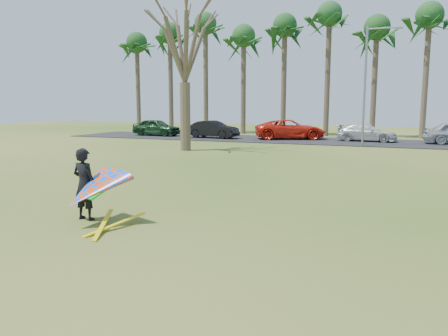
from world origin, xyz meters
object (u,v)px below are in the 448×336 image
at_px(bare_tree_left, 184,37).
at_px(kite_flyer, 92,189).
at_px(car_3, 367,133).
at_px(car_0, 156,127).
at_px(car_1, 213,129).
at_px(car_2, 290,129).
at_px(streetlight, 368,80).

relative_size(bare_tree_left, kite_flyer, 4.06).
bearing_deg(car_3, car_0, 99.49).
bearing_deg(bare_tree_left, car_1, 103.41).
xyz_separation_m(bare_tree_left, car_1, (-2.19, 9.18, -6.14)).
relative_size(car_0, car_1, 1.01).
xyz_separation_m(car_0, kite_flyer, (13.75, -25.64, 0.05)).
xyz_separation_m(car_0, car_3, (17.99, 1.01, -0.10)).
relative_size(car_1, car_3, 0.98).
bearing_deg(car_3, car_2, 97.98).
xyz_separation_m(streetlight, kite_flyer, (-4.42, -22.93, -3.61)).
height_order(car_1, kite_flyer, kite_flyer).
bearing_deg(bare_tree_left, streetlight, 34.57).
xyz_separation_m(car_0, car_2, (12.06, 0.83, 0.04)).
distance_m(car_2, car_3, 5.93).
bearing_deg(car_1, kite_flyer, -156.94).
bearing_deg(car_0, streetlight, -95.49).
relative_size(car_2, car_3, 1.27).
distance_m(streetlight, car_0, 18.73).
xyz_separation_m(car_1, car_2, (6.24, 1.36, 0.07)).
bearing_deg(streetlight, car_3, 92.75).
bearing_deg(kite_flyer, car_1, 107.52).
height_order(car_2, car_3, car_2).
bearing_deg(car_0, kite_flyer, -148.80).
distance_m(streetlight, kite_flyer, 23.63).
relative_size(streetlight, car_3, 1.79).
bearing_deg(car_2, car_0, 70.01).
relative_size(car_3, kite_flyer, 1.87).
bearing_deg(car_2, kite_flyer, 159.70).
xyz_separation_m(streetlight, car_1, (-12.35, 2.18, -3.69)).
bearing_deg(car_1, car_3, -77.25).
distance_m(streetlight, car_2, 7.94).
bearing_deg(car_0, bare_tree_left, -137.48).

